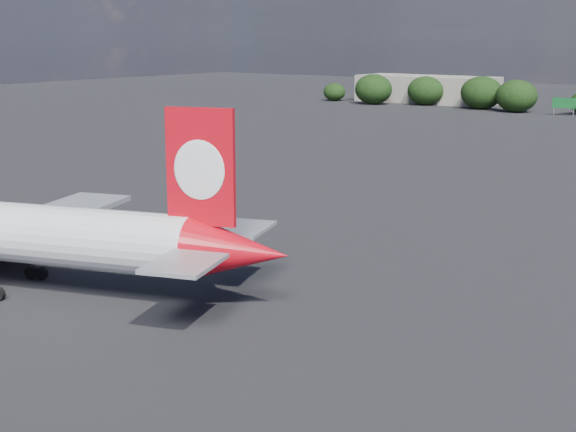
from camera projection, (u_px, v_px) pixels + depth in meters
The scene contains 4 objects.
ground at pixel (410, 194), 103.85m from camera, with size 500.00×500.00×0.00m, color black.
qantas_airliner at pixel (3, 233), 64.41m from camera, with size 45.28×43.49×15.16m.
terminal_building at pixel (427, 89), 244.10m from camera, with size 42.00×16.00×8.00m.
highway_sign at pixel (564, 103), 204.42m from camera, with size 6.00×0.30×4.50m.
Camera 1 is at (48.12, -31.21, 20.19)m, focal length 50.00 mm.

